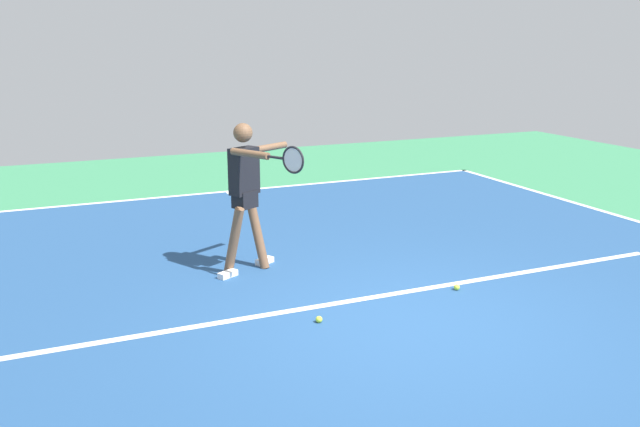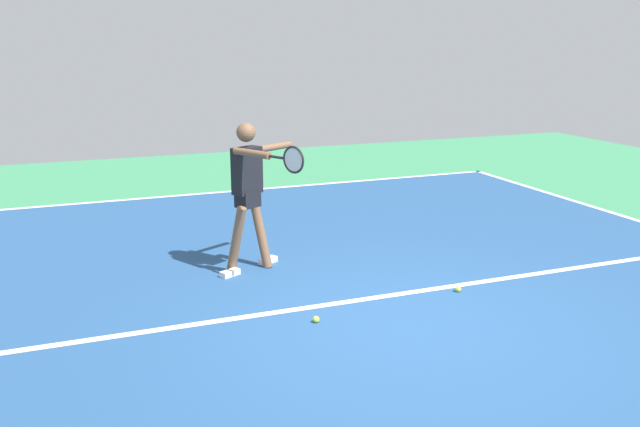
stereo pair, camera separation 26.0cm
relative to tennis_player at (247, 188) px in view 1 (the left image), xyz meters
name	(u,v)px [view 1 (the left image)]	position (x,y,z in m)	size (l,w,h in m)	color
ground_plane	(410,324)	(-0.96, 2.10, -1.01)	(21.53, 21.53, 0.00)	#388456
court_surface	(410,323)	(-0.96, 2.10, -1.01)	(10.32, 12.89, 0.00)	navy
court_line_baseline_near	(228,191)	(-0.96, -4.30, -1.01)	(10.32, 0.10, 0.01)	white
court_line_service	(374,297)	(-0.96, 1.35, -1.01)	(7.74, 0.10, 0.01)	white
court_line_centre_mark	(231,194)	(-0.96, -4.10, -1.01)	(0.10, 0.30, 0.01)	white
tennis_player	(247,188)	(0.00, 0.00, 0.00)	(1.05, 1.37, 1.77)	brown
tennis_ball_by_sideline	(319,319)	(-0.16, 1.73, -0.98)	(0.07, 0.07, 0.07)	#C6E53D
tennis_ball_near_service_line	(457,287)	(-1.89, 1.52, -0.98)	(0.07, 0.07, 0.07)	#C6E53D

